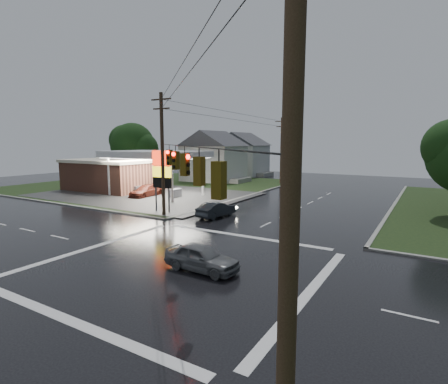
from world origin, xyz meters
The scene contains 14 objects.
ground centered at (0.00, 0.00, 0.00)m, with size 120.00×120.00×0.00m, color black.
grass_nw centered at (-26.00, 26.00, 0.04)m, with size 36.00×36.00×0.08m, color black.
gas_station centered at (-25.68, 19.70, 2.55)m, with size 26.20×18.00×5.60m.
pylon_sign centered at (-10.50, 10.50, 4.01)m, with size 2.00×0.35×6.00m.
utility_pole_nw centered at (-9.50, 9.50, 5.72)m, with size 2.20×0.32×11.00m.
utility_pole_se centered at (9.50, -9.50, 5.72)m, with size 2.20×0.32×11.00m.
utility_pole_n centered at (-9.50, 38.00, 5.47)m, with size 2.20×0.32×10.50m.
traffic_signals centered at (0.02, -0.02, 6.48)m, with size 26.87×26.87×1.47m.
house_near centered at (-20.95, 36.00, 4.41)m, with size 11.05×8.48×8.60m.
house_far centered at (-21.95, 48.00, 4.41)m, with size 11.05×8.48×8.60m.
tree_nw_behind centered at (-33.84, 29.99, 6.18)m, with size 8.93×7.60×10.00m.
car_north centered at (-5.06, 11.48, 0.69)m, with size 1.46×4.18×1.38m, color #22262B.
car_crossing centered at (1.32, -0.12, 0.71)m, with size 1.67×4.14×1.41m, color slate.
car_pump centered at (-18.76, 17.00, 0.72)m, with size 2.03×4.98×1.45m, color #521D12.
Camera 1 is at (11.36, -14.62, 6.70)m, focal length 28.00 mm.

